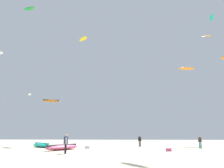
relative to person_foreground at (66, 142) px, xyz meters
The scene contains 15 objects.
ground_plane 6.37m from the person_foreground, 56.11° to the right, with size 120.00×120.00×0.00m, color beige.
person_foreground is the anchor object (origin of this frame).
person_midground 17.91m from the person_foreground, 33.08° to the left, with size 0.49×0.35×1.55m.
person_left 15.05m from the person_foreground, 60.65° to the left, with size 0.51×0.35×1.55m.
kite_grounded_near 11.76m from the person_foreground, 121.75° to the left, with size 4.52×4.77×0.61m.
kite_grounded_mid 5.27m from the person_foreground, 109.42° to the left, with size 3.50×5.48×0.65m.
cooler_box 7.76m from the person_foreground, 85.25° to the left, with size 0.56×0.36×0.32m, color white.
gear_bag 10.67m from the person_foreground, 20.68° to the left, with size 0.56×0.36×0.32m, color #E5598C.
kite_aloft_0 28.75m from the person_foreground, 122.01° to the left, with size 1.37×2.17×0.37m.
kite_aloft_2 36.15m from the person_foreground, 99.55° to the left, with size 2.95×3.01×0.66m.
kite_aloft_3 31.51m from the person_foreground, 52.40° to the left, with size 3.43×1.49×0.51m.
kite_aloft_4 39.84m from the person_foreground, 47.53° to the left, with size 2.44×0.95×0.56m.
kite_aloft_5 36.23m from the person_foreground, 112.11° to the left, with size 4.45×2.82×1.05m.
kite_aloft_7 35.18m from the person_foreground, 126.63° to the left, with size 2.63×1.33×0.61m.
kite_aloft_9 37.74m from the person_foreground, 42.11° to the left, with size 1.33×2.71×0.64m.
Camera 1 is at (2.40, -15.83, 1.71)m, focal length 36.05 mm.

